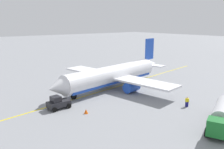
{
  "coord_description": "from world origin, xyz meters",
  "views": [
    {
      "loc": [
        30.71,
        38.41,
        14.04
      ],
      "look_at": [
        0.0,
        0.0,
        3.0
      ],
      "focal_mm": 37.99,
      "sensor_mm": 36.0,
      "label": 1
    }
  ],
  "objects_px": {
    "airplane": "(113,75)",
    "refueling_worker": "(187,102)",
    "safety_cone_nose": "(86,111)",
    "fuel_tanker": "(222,115)",
    "pushback_tug": "(58,103)"
  },
  "relations": [
    {
      "from": "airplane",
      "to": "refueling_worker",
      "type": "height_order",
      "value": "airplane"
    },
    {
      "from": "safety_cone_nose",
      "to": "airplane",
      "type": "bearing_deg",
      "value": -145.1
    },
    {
      "from": "fuel_tanker",
      "to": "refueling_worker",
      "type": "xyz_separation_m",
      "value": [
        -3.11,
        -7.44,
        -0.91
      ]
    },
    {
      "from": "fuel_tanker",
      "to": "pushback_tug",
      "type": "distance_m",
      "value": 24.64
    },
    {
      "from": "airplane",
      "to": "safety_cone_nose",
      "type": "relative_size",
      "value": 45.16
    },
    {
      "from": "airplane",
      "to": "refueling_worker",
      "type": "xyz_separation_m",
      "value": [
        -2.28,
        16.83,
        -1.95
      ]
    },
    {
      "from": "pushback_tug",
      "to": "safety_cone_nose",
      "type": "distance_m",
      "value": 5.28
    },
    {
      "from": "fuel_tanker",
      "to": "safety_cone_nose",
      "type": "relative_size",
      "value": 15.5
    },
    {
      "from": "fuel_tanker",
      "to": "safety_cone_nose",
      "type": "height_order",
      "value": "fuel_tanker"
    },
    {
      "from": "safety_cone_nose",
      "to": "fuel_tanker",
      "type": "bearing_deg",
      "value": 127.46
    },
    {
      "from": "airplane",
      "to": "pushback_tug",
      "type": "bearing_deg",
      "value": 15.52
    },
    {
      "from": "pushback_tug",
      "to": "refueling_worker",
      "type": "xyz_separation_m",
      "value": [
        -17.37,
        12.65,
        -0.19
      ]
    },
    {
      "from": "fuel_tanker",
      "to": "pushback_tug",
      "type": "xyz_separation_m",
      "value": [
        14.26,
        -20.09,
        -0.72
      ]
    },
    {
      "from": "fuel_tanker",
      "to": "safety_cone_nose",
      "type": "bearing_deg",
      "value": -52.54
    },
    {
      "from": "safety_cone_nose",
      "to": "refueling_worker",
      "type": "bearing_deg",
      "value": 151.83
    }
  ]
}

